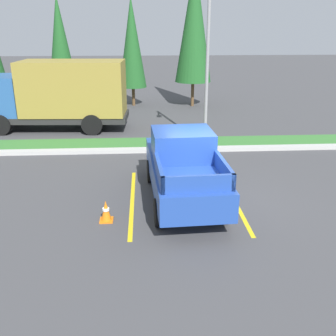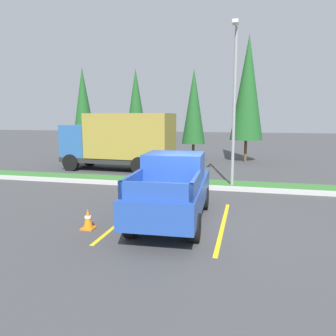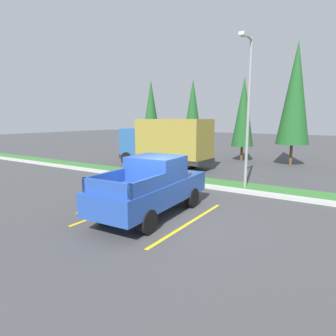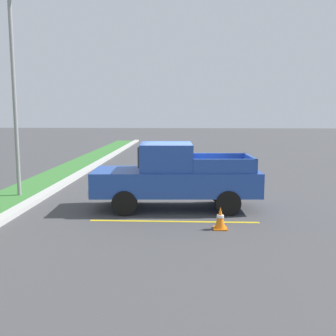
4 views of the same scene
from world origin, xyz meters
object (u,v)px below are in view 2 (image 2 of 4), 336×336
object	(u,v)px
cypress_tree_center	(194,106)
cypress_tree_left_inner	(136,106)
cypress_tree_right_inner	(248,88)
traffic_cone	(88,219)
pickup_truck_main	(173,188)
cargo_truck_distant	(120,140)
street_light	(234,96)
cypress_tree_leftmost	(83,105)

from	to	relation	value
cypress_tree_center	cypress_tree_left_inner	bearing A→B (deg)	-174.52
cypress_tree_right_inner	traffic_cone	size ratio (longest dim) A/B	14.67
pickup_truck_main	cargo_truck_distant	world-z (taller)	cargo_truck_distant
cargo_truck_distant	street_light	bearing A→B (deg)	-26.01
traffic_cone	cypress_tree_right_inner	bearing A→B (deg)	74.96
cargo_truck_distant	cypress_tree_right_inner	world-z (taller)	cypress_tree_right_inner
cypress_tree_leftmost	traffic_cone	distance (m)	17.87
street_light	traffic_cone	world-z (taller)	street_light
pickup_truck_main	cypress_tree_right_inner	bearing A→B (deg)	82.02
cypress_tree_left_inner	traffic_cone	distance (m)	16.74
cypress_tree_right_inner	traffic_cone	xyz separation A→B (m)	(-4.25, -15.84, -4.90)
street_light	cargo_truck_distant	bearing A→B (deg)	153.99
street_light	cypress_tree_left_inner	bearing A→B (deg)	130.73
pickup_truck_main	cargo_truck_distant	size ratio (longest dim) A/B	0.77
cargo_truck_distant	traffic_cone	xyz separation A→B (m)	(3.04, -10.17, -1.56)
cargo_truck_distant	street_light	distance (m)	7.89
cypress_tree_leftmost	cypress_tree_center	distance (m)	8.61
cypress_tree_center	cypress_tree_right_inner	bearing A→B (deg)	-6.10
street_light	cypress_tree_left_inner	xyz separation A→B (m)	(-7.73, 8.97, -0.10)
cypress_tree_left_inner	cypress_tree_center	distance (m)	4.40
street_light	cypress_tree_leftmost	size ratio (longest dim) A/B	1.02
cypress_tree_center	traffic_cone	distance (m)	16.66
street_light	cypress_tree_center	distance (m)	9.97
street_light	cypress_tree_right_inner	world-z (taller)	cypress_tree_right_inner
street_light	cypress_tree_center	size ratio (longest dim) A/B	1.06
street_light	cypress_tree_leftmost	distance (m)	14.68
pickup_truck_main	cargo_truck_distant	bearing A→B (deg)	120.66
pickup_truck_main	street_light	size ratio (longest dim) A/B	0.75
cargo_truck_distant	cypress_tree_leftmost	distance (m)	7.68
cypress_tree_right_inner	cargo_truck_distant	bearing A→B (deg)	-142.17
cypress_tree_leftmost	traffic_cone	bearing A→B (deg)	-62.09
pickup_truck_main	cypress_tree_right_inner	xyz separation A→B (m)	(2.04, 14.54, 4.15)
cypress_tree_left_inner	traffic_cone	xyz separation A→B (m)	(3.98, -15.83, -3.71)
street_light	cypress_tree_center	bearing A→B (deg)	109.63
cypress_tree_center	traffic_cone	world-z (taller)	cypress_tree_center
cargo_truck_distant	traffic_cone	distance (m)	10.73
cypress_tree_center	pickup_truck_main	bearing A→B (deg)	-83.06
cypress_tree_left_inner	pickup_truck_main	bearing A→B (deg)	-66.91
pickup_truck_main	cypress_tree_center	size ratio (longest dim) A/B	0.79
street_light	cypress_tree_left_inner	size ratio (longest dim) A/B	1.04
cargo_truck_distant	cypress_tree_left_inner	size ratio (longest dim) A/B	1.02
street_light	cypress_tree_right_inner	bearing A→B (deg)	86.78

